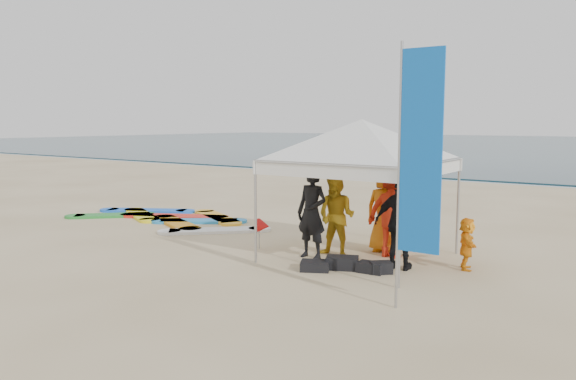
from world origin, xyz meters
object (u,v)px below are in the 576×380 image
(person_black_b, at_px, (402,223))
(surfboard_spread, at_px, (172,218))
(person_orange_b, at_px, (386,209))
(marker_pennant, at_px, (264,226))
(person_black_a, at_px, (312,213))
(person_yellow, at_px, (336,216))
(person_seated, at_px, (467,244))
(canopy_tent, at_px, (362,120))
(feather_flag, at_px, (419,155))
(person_orange_a, at_px, (393,212))

(person_black_b, bearing_deg, surfboard_spread, -15.46)
(person_orange_b, distance_m, marker_pennant, 2.48)
(person_black_a, bearing_deg, person_yellow, 52.37)
(person_black_b, xyz_separation_m, surfboard_spread, (-7.08, 1.29, -0.80))
(person_black_b, relative_size, person_seated, 1.80)
(canopy_tent, bearing_deg, feather_flag, -48.64)
(marker_pennant, xyz_separation_m, surfboard_spread, (-4.17, 1.45, -0.46))
(person_orange_b, bearing_deg, person_yellow, 51.21)
(person_black_a, distance_m, person_orange_b, 1.57)
(person_black_b, relative_size, marker_pennant, 2.61)
(person_yellow, relative_size, canopy_tent, 0.39)
(person_black_b, height_order, person_seated, person_black_b)
(person_orange_a, distance_m, person_seated, 1.53)
(person_black_a, xyz_separation_m, person_black_b, (1.75, 0.18, -0.04))
(person_black_a, relative_size, surfboard_spread, 0.30)
(person_yellow, bearing_deg, person_black_a, -135.17)
(person_yellow, bearing_deg, person_orange_b, 50.04)
(person_black_a, distance_m, person_orange_a, 1.56)
(person_orange_a, bearing_deg, person_black_b, 133.18)
(person_black_a, relative_size, person_yellow, 1.11)
(person_yellow, bearing_deg, canopy_tent, 14.30)
(person_black_a, relative_size, feather_flag, 0.48)
(person_black_a, height_order, person_seated, person_black_a)
(person_orange_b, bearing_deg, surfboard_spread, -4.60)
(person_black_a, height_order, person_orange_a, person_orange_a)
(marker_pennant, bearing_deg, person_seated, 11.81)
(person_black_b, relative_size, person_orange_b, 0.96)
(canopy_tent, bearing_deg, surfboard_spread, 171.12)
(person_orange_a, bearing_deg, person_black_a, 46.84)
(person_yellow, xyz_separation_m, person_orange_b, (0.64, 0.87, 0.08))
(person_yellow, xyz_separation_m, person_orange_a, (0.91, 0.57, 0.09))
(person_black_a, bearing_deg, person_orange_a, 41.13)
(canopy_tent, distance_m, surfboard_spread, 6.69)
(person_seated, bearing_deg, person_black_b, 104.19)
(person_black_b, distance_m, feather_flag, 2.61)
(person_orange_b, xyz_separation_m, surfboard_spread, (-6.30, 0.23, -0.83))
(person_orange_a, xyz_separation_m, surfboard_spread, (-6.57, 0.52, -0.85))
(person_black_b, height_order, feather_flag, feather_flag)
(person_orange_a, height_order, surfboard_spread, person_orange_a)
(person_black_a, bearing_deg, surfboard_spread, 168.46)
(person_yellow, distance_m, person_orange_b, 1.08)
(feather_flag, distance_m, surfboard_spread, 9.03)
(person_orange_a, bearing_deg, feather_flag, 129.24)
(person_orange_b, bearing_deg, person_orange_a, 130.30)
(person_black_b, xyz_separation_m, canopy_tent, (-0.99, 0.34, 1.80))
(canopy_tent, bearing_deg, person_orange_b, 74.50)
(canopy_tent, xyz_separation_m, feather_flag, (2.05, -2.33, -0.47))
(person_black_a, relative_size, person_orange_b, 1.00)
(person_black_a, xyz_separation_m, feather_flag, (2.81, -1.81, 1.28))
(person_orange_a, bearing_deg, person_seated, -175.04)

